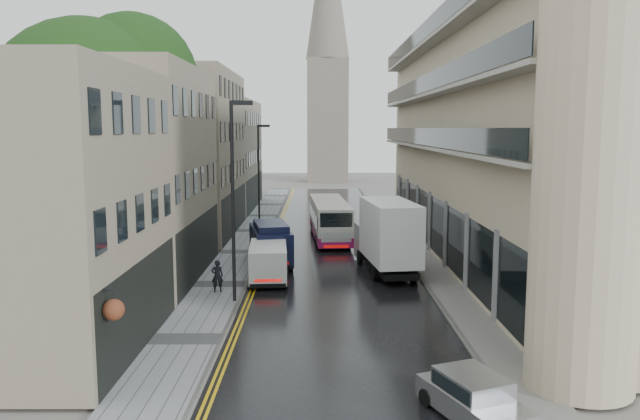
{
  "coord_description": "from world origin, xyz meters",
  "views": [
    {
      "loc": [
        -0.93,
        -11.65,
        7.96
      ],
      "look_at": [
        -0.83,
        18.0,
        4.06
      ],
      "focal_mm": 35.0,
      "sensor_mm": 36.0,
      "label": 1
    }
  ],
  "objects_px": {
    "pedestrian": "(217,276)",
    "white_lorry": "(375,242)",
    "white_van": "(250,269)",
    "lamp_post_far": "(259,181)",
    "lamp_post_near": "(233,203)",
    "cream_bus": "(317,226)",
    "navy_van": "(258,248)",
    "tree_near": "(89,148)",
    "tree_far": "(160,152)"
  },
  "relations": [
    {
      "from": "tree_near",
      "to": "pedestrian",
      "type": "height_order",
      "value": "tree_near"
    },
    {
      "from": "cream_bus",
      "to": "pedestrian",
      "type": "relative_size",
      "value": 6.51
    },
    {
      "from": "navy_van",
      "to": "pedestrian",
      "type": "xyz_separation_m",
      "value": [
        -1.48,
        -4.83,
        -0.41
      ]
    },
    {
      "from": "white_van",
      "to": "tree_far",
      "type": "bearing_deg",
      "value": 114.92
    },
    {
      "from": "tree_near",
      "to": "pedestrian",
      "type": "xyz_separation_m",
      "value": [
        6.72,
        -2.36,
        -6.04
      ]
    },
    {
      "from": "tree_near",
      "to": "tree_far",
      "type": "bearing_deg",
      "value": 88.68
    },
    {
      "from": "pedestrian",
      "to": "lamp_post_far",
      "type": "height_order",
      "value": "lamp_post_far"
    },
    {
      "from": "tree_far",
      "to": "pedestrian",
      "type": "relative_size",
      "value": 7.98
    },
    {
      "from": "white_lorry",
      "to": "tree_far",
      "type": "bearing_deg",
      "value": 131.49
    },
    {
      "from": "tree_near",
      "to": "tree_far",
      "type": "distance_m",
      "value": 13.02
    },
    {
      "from": "lamp_post_far",
      "to": "tree_far",
      "type": "bearing_deg",
      "value": -174.96
    },
    {
      "from": "tree_far",
      "to": "lamp_post_near",
      "type": "height_order",
      "value": "tree_far"
    },
    {
      "from": "cream_bus",
      "to": "lamp_post_far",
      "type": "height_order",
      "value": "lamp_post_far"
    },
    {
      "from": "white_van",
      "to": "lamp_post_far",
      "type": "distance_m",
      "value": 15.65
    },
    {
      "from": "lamp_post_far",
      "to": "navy_van",
      "type": "bearing_deg",
      "value": -87.72
    },
    {
      "from": "tree_far",
      "to": "navy_van",
      "type": "xyz_separation_m",
      "value": [
        7.9,
        -10.54,
        -4.92
      ]
    },
    {
      "from": "tree_near",
      "to": "lamp_post_far",
      "type": "bearing_deg",
      "value": 62.57
    },
    {
      "from": "lamp_post_near",
      "to": "tree_far",
      "type": "bearing_deg",
      "value": 95.25
    },
    {
      "from": "cream_bus",
      "to": "pedestrian",
      "type": "xyz_separation_m",
      "value": [
        -4.81,
        -12.23,
        -0.51
      ]
    },
    {
      "from": "tree_far",
      "to": "tree_near",
      "type": "bearing_deg",
      "value": -91.32
    },
    {
      "from": "white_lorry",
      "to": "pedestrian",
      "type": "height_order",
      "value": "white_lorry"
    },
    {
      "from": "tree_near",
      "to": "white_lorry",
      "type": "relative_size",
      "value": 1.8
    },
    {
      "from": "lamp_post_near",
      "to": "lamp_post_far",
      "type": "height_order",
      "value": "lamp_post_near"
    },
    {
      "from": "white_lorry",
      "to": "pedestrian",
      "type": "xyz_separation_m",
      "value": [
        -7.8,
        -2.69,
        -1.14
      ]
    },
    {
      "from": "white_van",
      "to": "lamp_post_near",
      "type": "relative_size",
      "value": 0.49
    },
    {
      "from": "tree_near",
      "to": "navy_van",
      "type": "height_order",
      "value": "tree_near"
    },
    {
      "from": "white_lorry",
      "to": "white_van",
      "type": "height_order",
      "value": "white_lorry"
    },
    {
      "from": "cream_bus",
      "to": "tree_far",
      "type": "bearing_deg",
      "value": 160.62
    },
    {
      "from": "lamp_post_near",
      "to": "navy_van",
      "type": "bearing_deg",
      "value": 67.38
    },
    {
      "from": "tree_far",
      "to": "white_lorry",
      "type": "relative_size",
      "value": 1.62
    },
    {
      "from": "tree_far",
      "to": "white_van",
      "type": "height_order",
      "value": "tree_far"
    },
    {
      "from": "cream_bus",
      "to": "white_van",
      "type": "relative_size",
      "value": 2.32
    },
    {
      "from": "white_lorry",
      "to": "white_van",
      "type": "distance_m",
      "value": 6.62
    },
    {
      "from": "navy_van",
      "to": "white_lorry",
      "type": "bearing_deg",
      "value": -29.81
    },
    {
      "from": "tree_near",
      "to": "white_lorry",
      "type": "distance_m",
      "value": 15.33
    },
    {
      "from": "tree_near",
      "to": "lamp_post_near",
      "type": "height_order",
      "value": "tree_near"
    },
    {
      "from": "tree_far",
      "to": "cream_bus",
      "type": "height_order",
      "value": "tree_far"
    },
    {
      "from": "navy_van",
      "to": "lamp_post_near",
      "type": "relative_size",
      "value": 0.56
    },
    {
      "from": "lamp_post_near",
      "to": "lamp_post_far",
      "type": "xyz_separation_m",
      "value": [
        -0.52,
        17.81,
        -0.48
      ]
    },
    {
      "from": "lamp_post_near",
      "to": "pedestrian",
      "type": "bearing_deg",
      "value": 105.38
    },
    {
      "from": "tree_far",
      "to": "lamp_post_near",
      "type": "xyz_separation_m",
      "value": [
        7.45,
        -16.89,
        -1.61
      ]
    },
    {
      "from": "cream_bus",
      "to": "navy_van",
      "type": "height_order",
      "value": "cream_bus"
    },
    {
      "from": "tree_near",
      "to": "lamp_post_far",
      "type": "distance_m",
      "value": 15.94
    },
    {
      "from": "white_van",
      "to": "navy_van",
      "type": "relative_size",
      "value": 0.87
    },
    {
      "from": "navy_van",
      "to": "lamp_post_far",
      "type": "xyz_separation_m",
      "value": [
        -0.97,
        11.46,
        2.83
      ]
    },
    {
      "from": "pedestrian",
      "to": "white_lorry",
      "type": "bearing_deg",
      "value": -173.09
    },
    {
      "from": "white_van",
      "to": "pedestrian",
      "type": "distance_m",
      "value": 1.79
    },
    {
      "from": "tree_far",
      "to": "white_lorry",
      "type": "bearing_deg",
      "value": -41.7
    },
    {
      "from": "pedestrian",
      "to": "tree_far",
      "type": "bearing_deg",
      "value": -79.43
    },
    {
      "from": "cream_bus",
      "to": "navy_van",
      "type": "bearing_deg",
      "value": -118.0
    }
  ]
}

